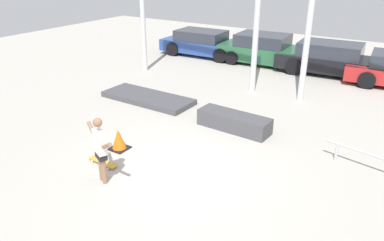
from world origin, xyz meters
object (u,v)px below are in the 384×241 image
object	(u,v)px
skateboarder	(100,147)
skateboard	(103,162)
parked_car_black	(332,59)
parked_car_blue	(203,43)
grind_box	(234,122)
parked_car_green	(265,50)
traffic_cone	(119,140)
manual_pad	(148,98)

from	to	relation	value
skateboarder	skateboard	distance (m)	1.09
parked_car_black	parked_car_blue	bearing A→B (deg)	177.64
skateboarder	grind_box	world-z (taller)	skateboarder
grind_box	parked_car_green	size ratio (longest dim) A/B	0.51
grind_box	parked_car_black	size ratio (longest dim) A/B	0.46
grind_box	parked_car_blue	bearing A→B (deg)	126.97
skateboarder	parked_car_blue	xyz separation A→B (m)	(-4.10, 10.99, -0.24)
parked_car_green	traffic_cone	xyz separation A→B (m)	(0.17, -9.86, -0.38)
skateboarder	manual_pad	size ratio (longest dim) A/B	0.47
manual_pad	skateboarder	bearing A→B (deg)	-62.09
skateboarder	parked_car_blue	world-z (taller)	skateboarder
parked_car_blue	parked_car_black	world-z (taller)	parked_car_black
skateboarder	grind_box	bearing A→B (deg)	97.74
skateboarder	grind_box	size ratio (longest dim) A/B	0.72
skateboarder	parked_car_black	world-z (taller)	skateboarder
grind_box	traffic_cone	size ratio (longest dim) A/B	3.87
parked_car_blue	traffic_cone	world-z (taller)	parked_car_blue
skateboarder	skateboard	xyz separation A→B (m)	(-0.54, 0.53, -0.78)
parked_car_blue	parked_car_green	bearing A→B (deg)	1.41
parked_car_green	parked_car_black	size ratio (longest dim) A/B	0.90
parked_car_green	parked_car_black	distance (m)	3.02
skateboarder	parked_car_black	xyz separation A→B (m)	(2.10, 11.10, -0.20)
skateboard	manual_pad	distance (m)	4.35
parked_car_green	parked_car_black	xyz separation A→B (m)	(3.02, -0.08, -0.01)
skateboarder	parked_car_green	size ratio (longest dim) A/B	0.36
parked_car_blue	traffic_cone	distance (m)	10.24
grind_box	parked_car_black	distance (m)	7.19
parked_car_green	skateboard	bearing A→B (deg)	-90.48
skateboard	grind_box	distance (m)	3.86
traffic_cone	grind_box	bearing A→B (deg)	54.01
traffic_cone	skateboard	bearing A→B (deg)	-74.92
traffic_cone	parked_car_green	bearing A→B (deg)	90.98
parked_car_black	grind_box	bearing A→B (deg)	-100.70
parked_car_blue	parked_car_green	distance (m)	3.18
grind_box	parked_car_black	xyz separation A→B (m)	(0.92, 7.12, 0.40)
manual_pad	parked_car_black	xyz separation A→B (m)	(4.47, 6.62, 0.55)
traffic_cone	manual_pad	bearing A→B (deg)	117.06
parked_car_green	skateboarder	bearing A→B (deg)	-87.80
skateboarder	parked_car_blue	bearing A→B (deg)	134.68
skateboarder	parked_car_black	distance (m)	11.29
grind_box	parked_car_blue	size ratio (longest dim) A/B	0.49
manual_pad	parked_car_blue	xyz separation A→B (m)	(-1.72, 6.51, 0.51)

